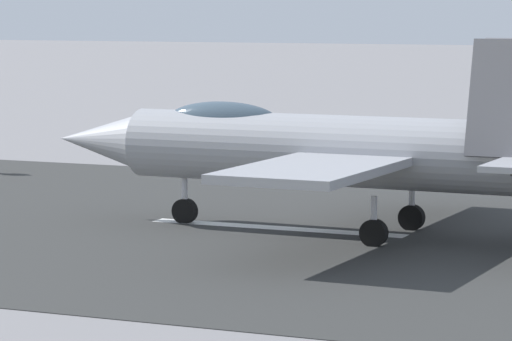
# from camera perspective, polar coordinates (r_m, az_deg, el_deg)

# --- Properties ---
(ground_plane) EXTENTS (400.00, 400.00, 0.00)m
(ground_plane) POSITION_cam_1_polar(r_m,az_deg,el_deg) (42.80, 1.87, -2.36)
(ground_plane) COLOR gray
(runway_strip) EXTENTS (240.00, 26.00, 0.02)m
(runway_strip) POSITION_cam_1_polar(r_m,az_deg,el_deg) (42.79, 1.89, -2.35)
(runway_strip) COLOR #313130
(runway_strip) RESTS_ON ground
(fighter_jet) EXTENTS (17.12, 14.26, 5.70)m
(fighter_jet) POSITION_cam_1_polar(r_m,az_deg,el_deg) (41.87, 2.93, 0.88)
(fighter_jet) COLOR #9899A0
(fighter_jet) RESTS_ON ground
(marker_cone_mid) EXTENTS (0.44, 0.44, 0.55)m
(marker_cone_mid) POSITION_cam_1_polar(r_m,az_deg,el_deg) (55.66, 0.28, -0.02)
(marker_cone_mid) COLOR orange
(marker_cone_mid) RESTS_ON ground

